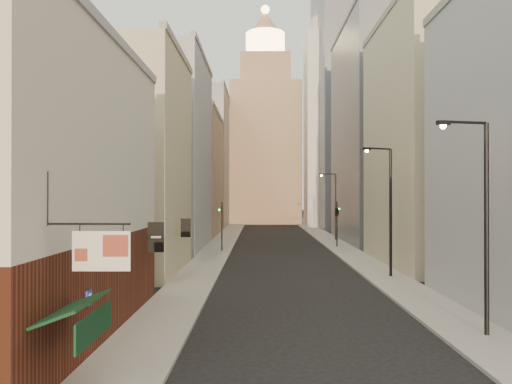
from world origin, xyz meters
The scene contains 17 objects.
sidewalk_left centered at (-6.50, 55.00, 0.07)m, with size 3.00×140.00×0.15m, color #9B978E.
sidewalk_right centered at (6.50, 55.00, 0.07)m, with size 3.00×140.00×0.15m, color #9B978E.
near_building_left centered at (-10.99, 9.00, 6.02)m, with size 8.30×23.04×12.30m.
left_bldg_beige centered at (-12.00, 26.00, 8.00)m, with size 8.00×12.00×16.00m, color tan.
left_bldg_grey centered at (-12.00, 42.00, 10.00)m, with size 8.00×16.00×20.00m, color #A0A1A6.
left_bldg_tan centered at (-12.00, 60.00, 8.50)m, with size 8.00×18.00×17.00m, color tan.
left_bldg_wingrid centered at (-12.00, 80.00, 12.00)m, with size 8.00×20.00×24.00m, color gray.
right_bldg_beige centered at (12.00, 30.00, 10.00)m, with size 8.00×16.00×20.00m, color tan.
right_bldg_wingrid centered at (12.00, 50.00, 13.00)m, with size 8.00×20.00×26.00m, color gray.
highrise centered at (18.00, 78.00, 25.66)m, with size 21.00×23.00×51.20m.
clock_tower centered at (-1.00, 92.00, 17.63)m, with size 14.00×14.00×44.90m.
white_tower centered at (10.00, 78.00, 18.61)m, with size 8.00×8.00×41.50m.
streetlamp_near centered at (6.66, 9.11, 4.92)m, with size 2.23×0.66×8.61m.
streetlamp_mid centered at (6.61, 23.35, 5.08)m, with size 2.18×1.11×8.89m.
streetlamp_far centered at (7.03, 50.87, 4.75)m, with size 2.16×0.61×8.32m.
traffic_light_left centered at (-5.93, 38.91, 3.50)m, with size 0.53×0.40×5.00m.
traffic_light_right centered at (6.16, 42.92, 3.93)m, with size 0.82×0.82×5.00m.
Camera 1 is at (-2.14, -10.70, 5.70)m, focal length 35.00 mm.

